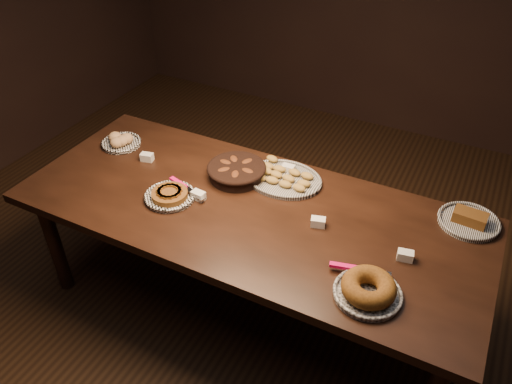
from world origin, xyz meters
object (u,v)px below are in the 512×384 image
at_px(bundt_cake_plate, 368,289).
at_px(buffet_table, 248,218).
at_px(madeleine_platter, 283,178).
at_px(apple_tart_plate, 170,195).

bearing_deg(bundt_cake_plate, buffet_table, 164.80).
bearing_deg(bundt_cake_plate, madeleine_platter, 145.06).
height_order(buffet_table, apple_tart_plate, apple_tart_plate).
distance_m(buffet_table, madeleine_platter, 0.31).
height_order(madeleine_platter, bundt_cake_plate, bundt_cake_plate).
bearing_deg(buffet_table, madeleine_platter, 77.77).
relative_size(buffet_table, apple_tart_plate, 7.56).
height_order(apple_tart_plate, bundt_cake_plate, bundt_cake_plate).
distance_m(buffet_table, bundt_cake_plate, 0.78).
xyz_separation_m(buffet_table, apple_tart_plate, (-0.39, -0.12, 0.09)).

